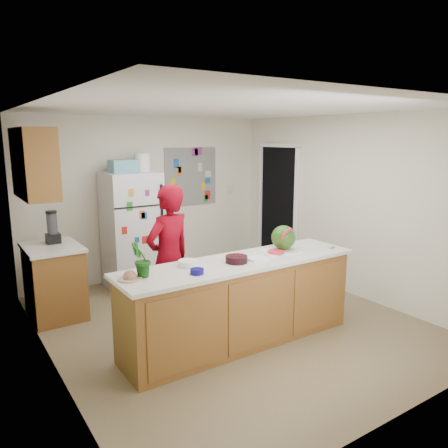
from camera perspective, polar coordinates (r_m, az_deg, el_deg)
floor at (r=5.41m, az=0.67°, el=-12.75°), size 4.00×4.50×0.02m
wall_back at (r=6.99m, az=-9.78°, el=3.38°), size 4.00×0.02×2.50m
wall_left at (r=4.26m, az=-22.28°, el=-2.36°), size 0.02×4.50×2.50m
wall_right at (r=6.36m, az=15.86°, el=2.34°), size 0.02×4.50×2.50m
ceiling at (r=4.95m, az=0.74°, el=14.96°), size 4.00×4.50×0.02m
doorway at (r=7.40m, az=7.13°, el=2.08°), size 0.03×0.85×2.04m
peninsula_base at (r=4.75m, az=2.09°, el=-10.37°), size 2.60×0.62×0.88m
peninsula_top at (r=4.60m, az=2.14°, el=-5.04°), size 2.68×0.70×0.04m
side_counter_base at (r=5.82m, az=-21.26°, el=-7.15°), size 0.60×0.80×0.86m
side_counter_top at (r=5.70m, az=-21.58°, el=-2.85°), size 0.64×0.84×0.04m
upper_cabinets at (r=5.48m, az=-23.58°, el=7.29°), size 0.35×1.00×0.80m
refrigerator at (r=6.54m, az=-11.92°, el=-0.80°), size 0.75×0.70×1.70m
fridge_top_bin at (r=6.38m, az=-13.10°, el=7.38°), size 0.35×0.28×0.18m
photo_collage at (r=7.27m, az=-4.35°, el=6.19°), size 0.95×0.01×0.95m
person at (r=4.98m, az=-7.20°, el=-4.53°), size 0.70×0.56×1.69m
blender_appliance at (r=5.78m, az=-21.51°, el=-0.51°), size 0.12×0.12×0.38m
cutting_board at (r=5.00m, az=7.36°, el=-3.49°), size 0.49×0.41×0.01m
watermelon at (r=5.02m, az=7.77°, el=-1.75°), size 0.28×0.28×0.28m
watermelon_slice at (r=4.89m, az=6.80°, el=-3.61°), size 0.18×0.18×0.02m
cherry_bowl at (r=4.52m, az=1.64°, el=-4.61°), size 0.27×0.27×0.07m
white_bowl at (r=4.41m, az=-4.72°, el=-5.14°), size 0.24×0.24×0.06m
cobalt_bowl at (r=4.16m, az=-3.55°, el=-6.19°), size 0.13×0.13×0.05m
plate at (r=4.09m, az=-12.19°, el=-7.02°), size 0.26×0.26×0.02m
paper_towel at (r=4.64m, az=4.25°, el=-4.54°), size 0.21×0.19×0.02m
keys at (r=5.25m, az=13.97°, el=-3.02°), size 0.09×0.07×0.01m
potted_plant at (r=4.08m, az=-10.81°, el=-4.62°), size 0.22×0.19×0.34m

